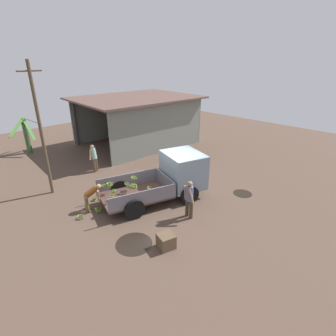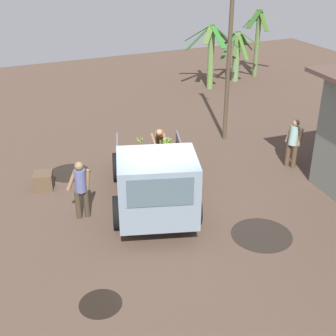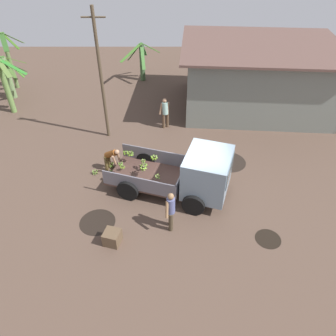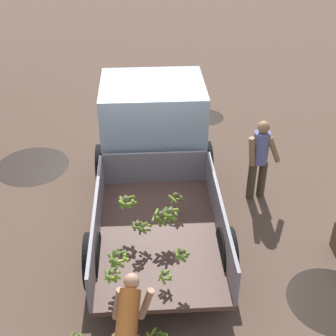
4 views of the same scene
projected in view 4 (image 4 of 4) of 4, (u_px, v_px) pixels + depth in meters
ground at (149, 191)px, 9.25m from camera, size 36.00×36.00×0.00m
mud_patch_0 at (331, 300)px, 6.96m from camera, size 1.32×1.32×0.01m
mud_patch_1 at (206, 117)px, 11.92m from camera, size 0.90×0.90×0.01m
mud_patch_2 at (32, 166)px, 10.02m from camera, size 1.55×1.55×0.01m
cargo_truck at (154, 140)px, 8.77m from camera, size 5.09×3.29×2.05m
person_foreground_visitor at (260, 157)px, 8.62m from camera, size 0.35×0.65×1.64m
person_worker_loading at (128, 323)px, 5.76m from camera, size 0.75×0.70×1.18m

